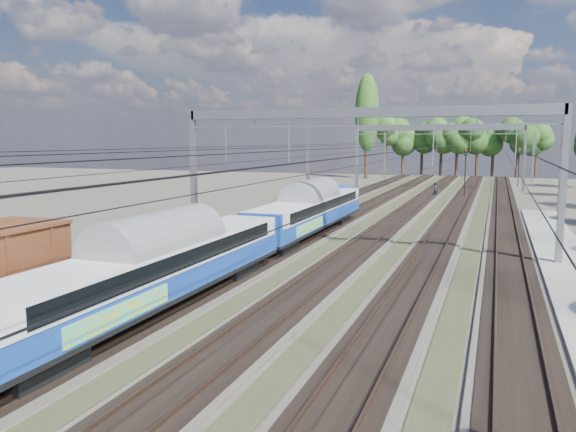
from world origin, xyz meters
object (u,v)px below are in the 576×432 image
(worker, at_px, (436,190))
(signal_far, at_px, (519,162))
(signal_near, at_px, (465,167))
(emu_train, at_px, (152,259))

(worker, height_order, signal_far, signal_far)
(worker, distance_m, signal_far, 22.80)
(worker, xyz_separation_m, signal_far, (10.21, 20.18, 2.87))
(signal_near, xyz_separation_m, signal_far, (6.79, 19.42, 0.02))
(worker, relative_size, signal_far, 0.30)
(worker, bearing_deg, signal_near, -58.96)
(emu_train, distance_m, signal_far, 75.68)
(emu_train, bearing_deg, signal_far, 78.04)
(signal_near, bearing_deg, signal_far, 77.41)
(emu_train, relative_size, signal_near, 10.00)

